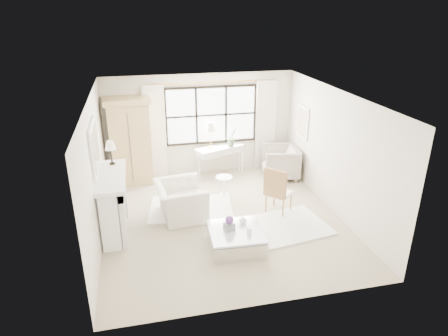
{
  "coord_description": "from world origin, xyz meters",
  "views": [
    {
      "loc": [
        -1.65,
        -7.42,
        4.33
      ],
      "look_at": [
        0.07,
        0.2,
        1.11
      ],
      "focal_mm": 32.0,
      "sensor_mm": 36.0,
      "label": 1
    }
  ],
  "objects_px": {
    "armoire": "(130,141)",
    "coffee_table": "(236,239)",
    "console_table": "(220,161)",
    "club_armchair": "(181,201)"
  },
  "relations": [
    {
      "from": "armoire",
      "to": "coffee_table",
      "type": "height_order",
      "value": "armoire"
    },
    {
      "from": "console_table",
      "to": "armoire",
      "type": "bearing_deg",
      "value": 158.95
    },
    {
      "from": "club_armchair",
      "to": "coffee_table",
      "type": "relative_size",
      "value": 1.11
    },
    {
      "from": "armoire",
      "to": "coffee_table",
      "type": "relative_size",
      "value": 2.15
    },
    {
      "from": "coffee_table",
      "to": "club_armchair",
      "type": "bearing_deg",
      "value": 123.36
    },
    {
      "from": "armoire",
      "to": "club_armchair",
      "type": "relative_size",
      "value": 1.93
    },
    {
      "from": "coffee_table",
      "to": "console_table",
      "type": "bearing_deg",
      "value": 85.28
    },
    {
      "from": "console_table",
      "to": "club_armchair",
      "type": "distance_m",
      "value": 2.47
    },
    {
      "from": "console_table",
      "to": "coffee_table",
      "type": "bearing_deg",
      "value": -118.45
    },
    {
      "from": "console_table",
      "to": "coffee_table",
      "type": "xyz_separation_m",
      "value": [
        -0.46,
        -3.55,
        -0.22
      ]
    }
  ]
}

